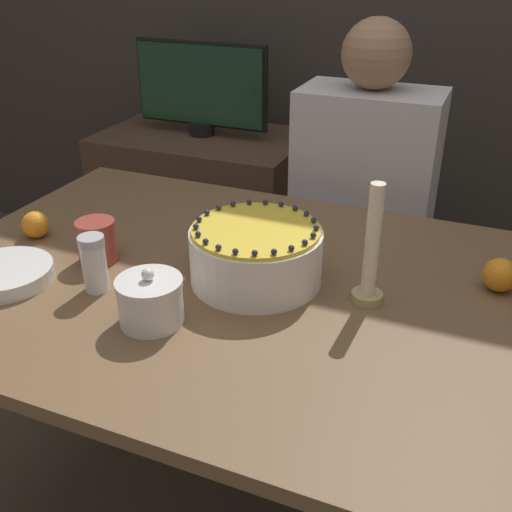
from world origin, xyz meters
name	(u,v)px	position (x,y,z in m)	size (l,w,h in m)	color
dining_table	(281,332)	(0.00, 0.00, 0.66)	(1.58, 0.95, 0.77)	brown
cake	(256,254)	(-0.06, 0.01, 0.83)	(0.27, 0.27, 0.13)	white
sugar_bowl	(150,301)	(-0.18, -0.21, 0.81)	(0.12, 0.12, 0.11)	white
sugar_shaker	(94,263)	(-0.35, -0.15, 0.83)	(0.05, 0.05, 0.12)	white
plate_stack	(5,274)	(-0.55, -0.19, 0.78)	(0.20, 0.20, 0.03)	white
candle	(371,257)	(0.17, 0.02, 0.87)	(0.06, 0.06, 0.25)	tan
cup	(97,241)	(-0.42, -0.04, 0.82)	(0.09, 0.09, 0.10)	#993D33
orange_fruit_0	(36,224)	(-0.63, 0.00, 0.80)	(0.06, 0.06, 0.06)	orange
orange_fruit_2	(500,275)	(0.41, 0.17, 0.80)	(0.07, 0.07, 0.07)	orange
person_man_blue_shirt	(358,251)	(0.01, 0.68, 0.53)	(0.40, 0.34, 1.23)	#473D33
side_cabinet	(206,215)	(-0.75, 1.09, 0.35)	(0.82, 0.53, 0.71)	#4C3828
tv_monitor	(201,87)	(-0.75, 1.09, 0.90)	(0.55, 0.10, 0.36)	black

